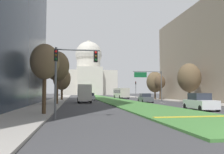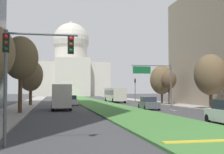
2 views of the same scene
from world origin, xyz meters
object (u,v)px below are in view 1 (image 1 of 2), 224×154
Objects in this scene: sedan_midblock at (145,98)px; box_truck_delivery at (84,93)px; street_tree_right_far at (160,82)px; overhead_guide_sign at (151,79)px; street_tree_left_far at (62,79)px; sedan_distant at (90,97)px; street_tree_left_mid at (57,66)px; street_tree_right_distant at (155,82)px; capitol_building at (89,74)px; street_tree_right_mid at (189,78)px; traffic_light_far_right at (136,87)px; street_tree_left_distant at (62,78)px; street_tree_left_near at (45,62)px; sedan_lead_stopped at (200,102)px; traffic_light_near_left at (68,67)px; city_bus at (121,92)px.

box_truck_delivery reaches higher than sedan_midblock.
street_tree_right_far reaches higher than sedan_midblock.
overhead_guide_sign is at bearing 62.96° from sedan_midblock.
sedan_distant is at bearing 4.53° from street_tree_left_far.
street_tree_left_mid is at bearing -89.28° from street_tree_left_far.
street_tree_right_distant reaches higher than sedan_midblock.
street_tree_right_distant is (11.02, -87.57, -8.70)m from capitol_building.
street_tree_right_far is at bearing 56.30° from sedan_midblock.
traffic_light_far_right is at bearing 93.56° from street_tree_right_mid.
capitol_building is at bearing 82.59° from street_tree_left_distant.
street_tree_left_near is at bearing -101.23° from box_truck_delivery.
box_truck_delivery is (4.23, 21.31, -2.78)m from street_tree_left_near.
street_tree_left_mid reaches higher than sedan_distant.
sedan_lead_stopped is (-5.28, -44.23, -2.47)m from traffic_light_far_right.
sedan_distant is (-16.36, 2.14, -3.44)m from street_tree_right_far.
traffic_light_near_left is at bearing -86.15° from street_tree_left_far.
street_tree_right_far is 13.26m from sedan_midblock.
traffic_light_near_left is (-9.08, -123.70, -9.25)m from capitol_building.
street_tree_left_far is at bearing 90.67° from street_tree_left_near.
box_truck_delivery is at bearing 121.59° from sedan_lead_stopped.
street_tree_left_mid is 23.12m from street_tree_right_mid.
city_bus reaches higher than sedan_midblock.
street_tree_right_distant is 0.63× the size of city_bus.
traffic_light_near_left is 0.86× the size of street_tree_left_near.
capitol_building reaches higher than sedan_midblock.
street_tree_right_distant is at bearing 78.23° from sedan_lead_stopped.
traffic_light_far_right is 0.73× the size of street_tree_right_mid.
city_bus is at bearing -86.55° from capitol_building.
street_tree_left_mid is at bearing -141.81° from street_tree_right_distant.
box_truck_delivery is (4.61, -11.04, -3.10)m from street_tree_left_far.
city_bus is at bearing 60.53° from street_tree_left_mid.
sedan_distant is (-14.93, -13.98, -2.53)m from traffic_light_far_right.
street_tree_right_far is (1.43, -16.12, 0.91)m from traffic_light_far_right.
city_bus is at bearing 33.22° from street_tree_left_distant.
street_tree_left_mid reaches higher than street_tree_right_distant.
overhead_guide_sign reaches higher than street_tree_right_far.
sedan_lead_stopped reaches higher than sedan_midblock.
traffic_light_far_right is 0.86× the size of street_tree_left_near.
sedan_distant is at bearing -178.78° from street_tree_right_distant.
street_tree_left_mid is 27.20m from street_tree_right_far.
capitol_building is at bearing 94.68° from overhead_guide_sign.
traffic_light_near_left is at bearing -94.20° from capitol_building.
street_tree_right_mid reaches higher than sedan_lead_stopped.
overhead_guide_sign is at bearing -18.86° from street_tree_left_distant.
capitol_building is 104.04m from street_tree_right_mid.
street_tree_right_far is 0.91× the size of box_truck_delivery.
traffic_light_near_left is 53.27m from traffic_light_far_right.
street_tree_left_distant reaches higher than sedan_lead_stopped.
sedan_lead_stopped is at bearing -39.44° from street_tree_left_mid.
capitol_building is 88.69m from street_tree_right_distant.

